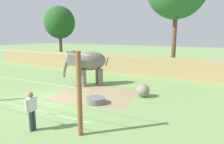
{
  "coord_description": "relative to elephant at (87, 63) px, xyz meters",
  "views": [
    {
      "loc": [
        8.85,
        -9.18,
        4.01
      ],
      "look_at": [
        2.34,
        3.28,
        1.4
      ],
      "focal_mm": 32.93,
      "sensor_mm": 36.0,
      "label": 1
    }
  ],
  "objects": [
    {
      "name": "dirt_patch",
      "position": [
        1.99,
        -1.89,
        -1.81
      ],
      "size": [
        5.68,
        5.19,
        0.01
      ],
      "primitive_type": "cube",
      "rotation": [
        0.0,
        0.0,
        0.15
      ],
      "color": "#937F5B",
      "rests_on": "ground"
    },
    {
      "name": "zookeeper",
      "position": [
        2.36,
        -7.56,
        -0.89
      ],
      "size": [
        0.22,
        0.58,
        1.67
      ],
      "color": "#33384C",
      "rests_on": "ground"
    },
    {
      "name": "embankment_wall",
      "position": [
        0.22,
        6.47,
        -0.95
      ],
      "size": [
        36.0,
        1.8,
        1.73
      ],
      "primitive_type": "cube",
      "color": "tan",
      "rests_on": "ground"
    },
    {
      "name": "elephant",
      "position": [
        0.0,
        0.0,
        0.0
      ],
      "size": [
        3.05,
        3.11,
        2.73
      ],
      "color": "slate",
      "rests_on": "ground"
    },
    {
      "name": "cable_fence",
      "position": [
        0.22,
        -6.94,
        -0.11
      ],
      "size": [
        9.32,
        0.2,
        3.38
      ],
      "color": "brown",
      "rests_on": "ground"
    },
    {
      "name": "tree_left_of_centre",
      "position": [
        -10.75,
        9.18,
        3.71
      ],
      "size": [
        4.19,
        4.19,
        7.76
      ],
      "color": "brown",
      "rests_on": "ground"
    },
    {
      "name": "enrichment_ball",
      "position": [
        4.92,
        -0.9,
        -1.39
      ],
      "size": [
        0.85,
        0.85,
        0.85
      ],
      "primitive_type": "sphere",
      "color": "gray",
      "rests_on": "ground"
    },
    {
      "name": "water_tub",
      "position": [
        2.88,
        -3.4,
        -1.63
      ],
      "size": [
        1.1,
        1.1,
        0.35
      ],
      "color": "slate",
      "rests_on": "ground"
    },
    {
      "name": "ground_plane",
      "position": [
        0.22,
        -3.99,
        -1.81
      ],
      "size": [
        120.0,
        120.0,
        0.0
      ],
      "primitive_type": "plane",
      "color": "#759956"
    }
  ]
}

